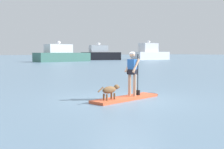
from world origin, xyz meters
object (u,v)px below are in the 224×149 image
at_px(paddleboard, 130,98).
at_px(person_paddler, 132,70).
at_px(moored_boat_far_starboard, 150,53).
at_px(moored_boat_center, 62,55).
at_px(moored_boat_far_port, 100,54).
at_px(dog, 110,90).

distance_m(paddleboard, person_paddler, 1.07).
bearing_deg(person_paddler, moored_boat_far_starboard, 50.49).
height_order(paddleboard, person_paddler, person_paddler).
distance_m(moored_boat_center, moored_boat_far_port, 14.56).
relative_size(dog, moored_boat_far_port, 0.11).
height_order(dog, moored_boat_far_starboard, moored_boat_far_starboard).
distance_m(moored_boat_far_port, moored_boat_far_starboard, 12.52).
bearing_deg(moored_boat_far_starboard, moored_boat_far_port, 161.10).
bearing_deg(paddleboard, person_paddler, 14.41).
xyz_separation_m(dog, moored_boat_center, (16.89, 46.12, 0.85)).
relative_size(moored_boat_center, moored_boat_far_port, 1.22).
bearing_deg(dog, moored_boat_far_port, 60.89).
relative_size(paddleboard, moored_boat_far_port, 0.36).
bearing_deg(moored_boat_far_port, person_paddler, -118.25).
height_order(dog, moored_boat_far_port, moored_boat_far_port).
xyz_separation_m(person_paddler, dog, (-1.21, -0.31, -0.66)).
relative_size(person_paddler, moored_boat_far_starboard, 0.17).
bearing_deg(moored_boat_far_port, dog, -119.11).
bearing_deg(paddleboard, dog, -165.59).
distance_m(person_paddler, moored_boat_center, 48.42).
bearing_deg(dog, moored_boat_center, 69.89).
xyz_separation_m(moored_boat_center, moored_boat_far_port, (12.73, 7.06, 0.04)).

